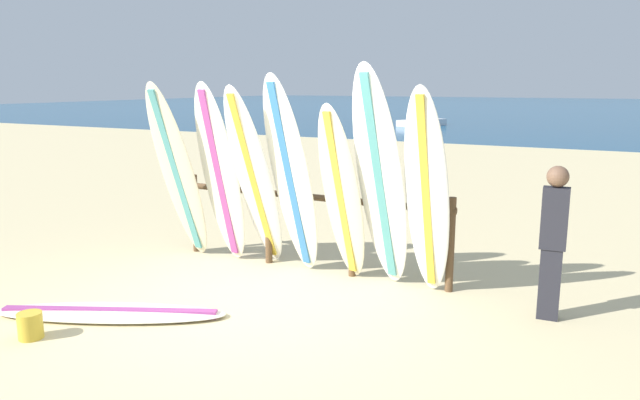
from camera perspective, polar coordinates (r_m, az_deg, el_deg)
The scene contains 14 objects.
ground_plane at distance 6.34m, azimuth -7.69°, elevation -10.26°, with size 120.00×120.00×0.00m, color beige.
ocean_water at distance 62.95m, azimuth 24.39°, elevation 8.06°, with size 120.00×80.00×0.01m, color navy.
surfboard_rack at distance 7.37m, azimuth -1.07°, elevation -1.46°, with size 3.67×0.09×1.08m.
surfboard_leaning_far_left at distance 7.87m, azimuth -13.49°, elevation 2.56°, with size 0.63×0.89×2.34m.
surfboard_leaning_left at distance 7.60m, azimuth -9.55°, elevation 2.40°, with size 0.63×0.69×2.34m.
surfboard_leaning_center_left at distance 7.28m, azimuth -6.30°, elevation 1.98°, with size 0.50×1.03×2.30m.
surfboard_leaning_center at distance 7.02m, azimuth -2.79°, elevation 2.21°, with size 0.70×0.84×2.43m.
surfboard_leaning_center_right at distance 6.79m, azimuth 2.09°, elevation 0.53°, with size 0.63×0.74×2.10m.
surfboard_leaning_right at distance 6.51m, azimuth 5.82°, elevation 1.92°, with size 0.69×0.90×2.53m.
surfboard_leaning_far_right at distance 6.37m, azimuth 10.23°, elevation 0.55°, with size 0.52×0.70×2.30m.
surfboard_lying_on_sand at distance 6.44m, azimuth -19.54°, elevation -10.14°, with size 2.39×1.49×0.08m.
beachgoer_standing at distance 6.20m, azimuth 21.48°, elevation -3.25°, with size 0.26×0.21×1.53m.
small_boat_offshore at distance 33.37m, azimuth 9.74°, elevation 7.45°, with size 2.11×3.15×0.71m.
sand_bucket at distance 6.16m, azimuth -26.05°, elevation -10.77°, with size 0.22×0.22×0.24m, color gold.
Camera 1 is at (3.42, -4.81, 2.30)m, focal length 33.35 mm.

